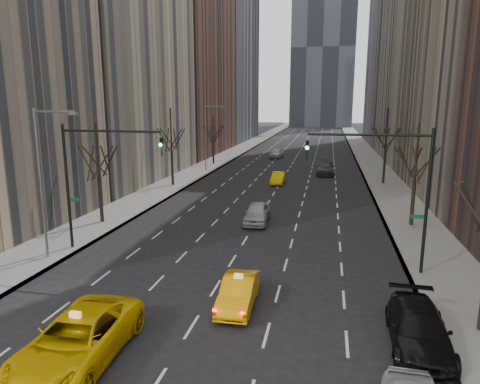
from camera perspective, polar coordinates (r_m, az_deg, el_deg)
The scene contains 22 objects.
sidewalk_left at distance 84.43m, azimuth -0.52°, elevation 5.45°, with size 4.50×320.00×0.15m, color slate.
sidewalk_right at distance 82.84m, azimuth 16.35°, elevation 4.85°, with size 4.50×320.00×0.15m, color slate.
bld_left_far at distance 83.49m, azimuth -7.80°, elevation 20.37°, with size 14.00×28.00×44.00m, color brown.
bld_left_deep at distance 113.22m, azimuth -2.50°, elevation 22.27°, with size 14.00×30.00×60.00m, color slate.
bld_right_far at distance 79.25m, azimuth 25.05°, elevation 22.10°, with size 14.00×28.00×50.00m, color tan.
bld_right_deep at distance 109.98m, azimuth 21.37°, elevation 21.30°, with size 14.00×30.00×58.00m, color slate.
tree_lw_b at distance 35.19m, azimuth -18.24°, elevation 1.86°, with size 3.36×3.50×7.82m.
tree_lw_c at distance 49.51m, azimuth -9.08°, elevation 5.40°, with size 3.36×3.50×8.74m.
tree_lw_d at distance 66.62m, azimuth -3.59°, elevation 6.73°, with size 3.36×3.50×7.36m.
tree_rw_b at distance 35.13m, azimuth 22.26°, elevation 1.55°, with size 3.36×3.50×7.82m.
tree_rw_c at distance 52.72m, azimuth 18.82°, elevation 5.31°, with size 3.36×3.50×8.74m.
traffic_mast_left at distance 28.36m, azimuth -19.36°, elevation 3.13°, with size 6.69×0.39×8.00m.
traffic_mast_right at distance 24.63m, azimuth 20.08°, elevation 1.85°, with size 6.69×0.39×8.00m.
streetlight_near at distance 27.65m, azimuth -24.58°, elevation 2.79°, with size 2.83×0.22×9.00m.
streetlight_far at distance 59.43m, azimuth -4.31°, elevation 8.10°, with size 2.83×0.22×9.00m.
taxi_suv at distance 17.72m, azimuth -20.85°, elevation -17.91°, with size 2.94×6.39×1.77m, color #E5B604.
taxi_sedan at distance 20.66m, azimuth -0.20°, elevation -13.21°, with size 1.49×4.28×1.41m, color #FFA405.
silver_sedan_ahead at distance 34.26m, azimuth 2.27°, elevation -2.81°, with size 1.88×4.67×1.59m, color #A7AAAF.
parked_suv_black at distance 18.88m, azimuth 22.72°, elevation -16.49°, with size 2.19×5.38×1.56m, color black.
far_taxi at distance 50.82m, azimuth 5.15°, elevation 1.85°, with size 1.45×4.17×1.37m, color yellow.
far_suv_grey at distance 58.58m, azimuth 11.29°, elevation 3.16°, with size 2.39×5.89×1.71m, color #303035.
far_car_white at distance 75.16m, azimuth 4.88°, elevation 5.17°, with size 1.86×4.63×1.58m, color #B8B8B8.
Camera 1 is at (5.43, -12.03, 9.45)m, focal length 32.00 mm.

